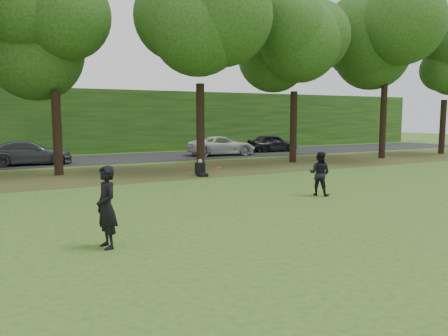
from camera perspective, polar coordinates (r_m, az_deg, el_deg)
name	(u,v)px	position (r m, az deg, el deg)	size (l,w,h in m)	color
ground	(261,234)	(10.99, 4.81, -8.62)	(120.00, 120.00, 0.00)	#2D551A
leaf_litter	(124,173)	(22.84, -12.97, -0.70)	(60.00, 7.00, 0.01)	#50371C
street	(93,160)	(30.60, -16.80, 1.06)	(70.00, 7.00, 0.02)	black
far_hedge	(76,121)	(36.38, -18.74, 5.79)	(70.00, 3.00, 5.00)	#154112
player_left	(106,207)	(10.00, -15.10, -4.96)	(0.67, 0.44, 1.84)	black
player_right	(320,174)	(16.44, 12.38, -0.72)	(0.79, 0.62, 1.63)	black
parked_cars	(74,151)	(29.09, -18.98, 2.11)	(38.43, 3.84, 1.45)	black
frisbee	(217,168)	(12.57, -0.94, 0.01)	(0.37, 0.37, 0.11)	#DA1243
seated_person	(201,170)	(21.33, -3.07, -0.23)	(0.44, 0.75, 0.83)	black
tree_line	(113,14)	(23.04, -14.34, 18.94)	(55.30, 7.90, 12.31)	black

